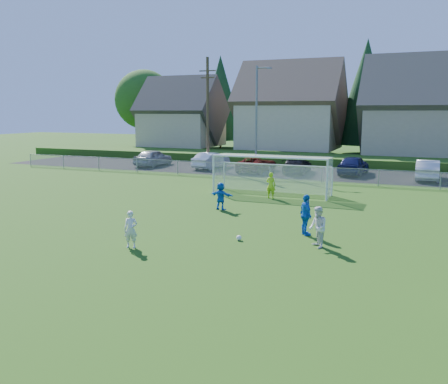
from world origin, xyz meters
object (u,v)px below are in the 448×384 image
(car_a, at_px, (153,158))
(player_white_b, at_px, (318,227))
(car_c, at_px, (257,164))
(player_white_a, at_px, (131,229))
(soccer_goal, at_px, (273,169))
(car_f, at_px, (428,170))
(player_blue_b, at_px, (221,196))
(car_d, at_px, (297,165))
(player_blue_a, at_px, (306,215))
(soccer_ball, at_px, (239,238))
(car_b, at_px, (211,160))
(car_e, at_px, (353,165))
(goalkeeper, at_px, (271,185))

(car_a, bearing_deg, player_white_b, 134.86)
(player_white_b, height_order, car_c, player_white_b)
(player_white_a, distance_m, soccer_goal, 13.85)
(car_c, distance_m, car_f, 13.70)
(car_f, bearing_deg, player_white_a, 66.96)
(player_blue_b, distance_m, car_d, 16.54)
(player_blue_a, height_order, soccer_goal, soccer_goal)
(soccer_ball, relative_size, soccer_goal, 0.03)
(player_white_b, height_order, player_blue_a, player_blue_a)
(player_blue_a, bearing_deg, car_b, -1.05)
(player_white_b, bearing_deg, car_d, 163.41)
(soccer_ball, distance_m, car_e, 22.75)
(player_white_b, xyz_separation_m, soccer_goal, (-5.14, 10.95, 0.81))
(player_white_a, distance_m, car_d, 24.51)
(player_white_b, bearing_deg, car_b, -179.32)
(car_b, bearing_deg, player_blue_a, 130.30)
(player_white_b, distance_m, car_e, 22.52)
(player_white_a, relative_size, car_f, 0.31)
(car_b, distance_m, car_d, 8.12)
(car_f, bearing_deg, car_d, -0.36)
(player_blue_b, height_order, soccer_goal, soccer_goal)
(player_blue_b, bearing_deg, player_blue_a, 158.51)
(car_b, xyz_separation_m, soccer_goal, (9.18, -10.93, 0.88))
(goalkeeper, relative_size, car_f, 0.34)
(car_f, bearing_deg, soccer_goal, 49.77)
(player_white_b, bearing_deg, player_blue_a, 174.47)
(soccer_ball, bearing_deg, car_e, 86.03)
(soccer_goal, bearing_deg, player_white_a, -96.44)
(player_blue_a, distance_m, car_e, 20.80)
(player_blue_b, relative_size, car_e, 0.32)
(car_a, distance_m, car_b, 5.99)
(car_a, height_order, soccer_goal, soccer_goal)
(car_c, distance_m, car_e, 8.13)
(player_white_b, bearing_deg, soccer_goal, 172.63)
(soccer_goal, bearing_deg, car_d, 95.65)
(player_white_b, bearing_deg, goalkeeper, 174.31)
(player_white_b, relative_size, player_blue_b, 1.10)
(player_white_a, relative_size, goalkeeper, 0.90)
(player_white_b, distance_m, car_a, 29.63)
(player_white_a, xyz_separation_m, car_d, (0.49, 24.51, -0.04))
(soccer_ball, height_order, car_b, car_b)
(car_c, bearing_deg, player_blue_b, 105.94)
(car_f, bearing_deg, player_blue_b, 58.48)
(goalkeeper, height_order, car_c, goalkeeper)
(player_white_a, xyz_separation_m, soccer_goal, (1.55, 13.73, 0.90))
(car_c, xyz_separation_m, car_d, (3.42, 0.61, 0.01))
(goalkeeper, bearing_deg, player_white_a, 82.38)
(player_white_b, distance_m, car_d, 22.59)
(car_d, distance_m, soccer_goal, 10.87)
(player_white_a, height_order, player_blue_a, player_blue_a)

